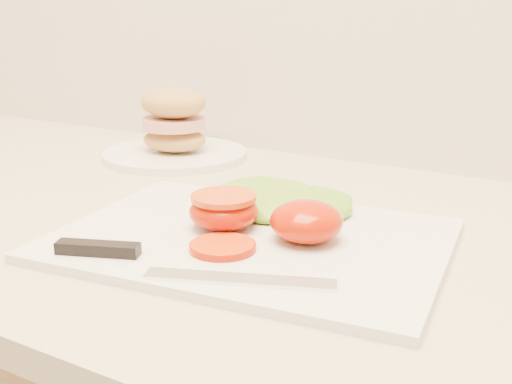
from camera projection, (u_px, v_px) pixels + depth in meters
The scene contains 8 objects.
cutting_board at pixel (251, 240), 0.67m from camera, with size 0.40×0.29×0.01m, color silver.
tomato_half_dome at pixel (306, 221), 0.65m from camera, with size 0.08×0.08×0.04m, color red.
tomato_half_cut at pixel (224, 210), 0.69m from camera, with size 0.08×0.08×0.04m.
tomato_slice_0 at pixel (223, 247), 0.63m from camera, with size 0.06×0.06×0.01m, color orange.
lettuce_leaf_0 at pixel (267, 199), 0.74m from camera, with size 0.15×0.10×0.03m, color #7DB630.
lettuce_leaf_1 at pixel (309, 205), 0.73m from camera, with size 0.11×0.08×0.02m, color #7DB630.
knife at pixel (150, 260), 0.60m from camera, with size 0.27×0.08×0.01m.
sandwich_plate at pixel (174, 133), 1.02m from camera, with size 0.23×0.23×0.11m.
Camera 1 is at (-0.09, 1.07, 1.18)m, focal length 45.00 mm.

